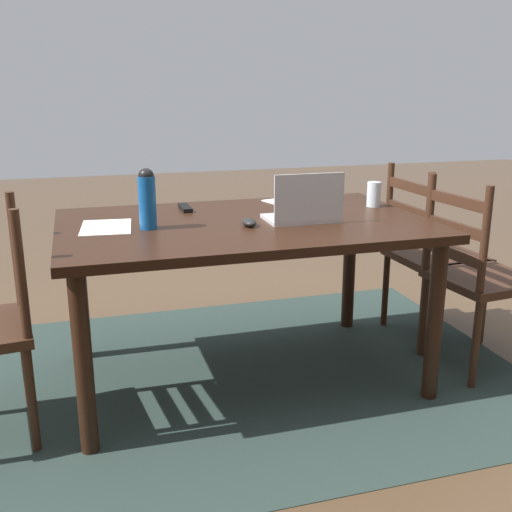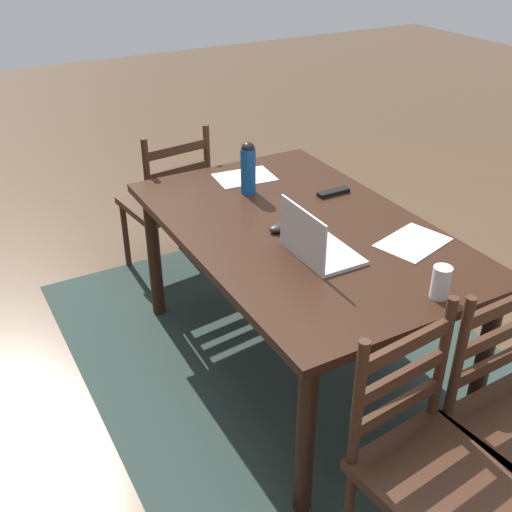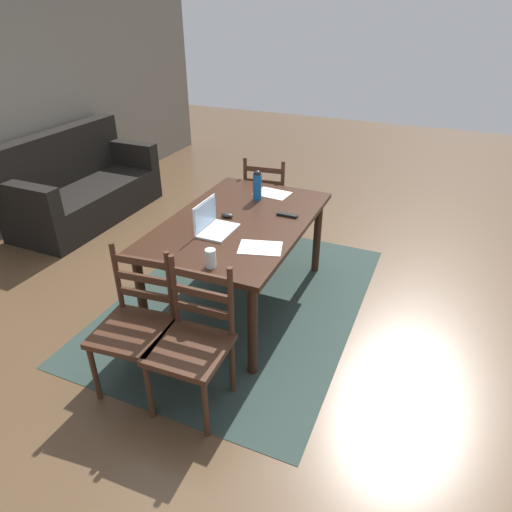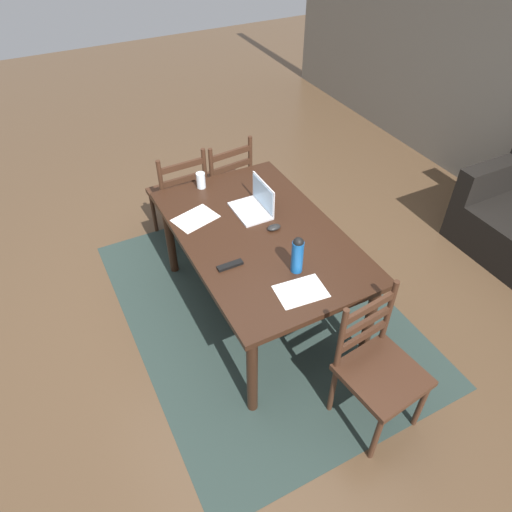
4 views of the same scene
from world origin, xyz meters
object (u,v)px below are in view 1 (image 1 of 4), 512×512
at_px(tv_remote, 185,208).
at_px(laptop, 304,209).
at_px(drinking_glass, 374,194).
at_px(chair_left_near, 430,255).
at_px(chair_left_far, 477,278).
at_px(dining_table, 244,239).
at_px(computer_mouse, 249,222).
at_px(water_bottle, 147,198).

bearing_deg(tv_remote, laptop, 137.45).
distance_m(drinking_glass, tv_remote, 0.95).
bearing_deg(drinking_glass, chair_left_near, -170.13).
relative_size(chair_left_far, chair_left_near, 1.00).
xyz_separation_m(dining_table, chair_left_near, (-1.11, -0.21, -0.22)).
bearing_deg(drinking_glass, laptop, 27.11).
bearing_deg(drinking_glass, dining_table, 10.88).
relative_size(dining_table, chair_left_far, 1.73).
relative_size(dining_table, laptop, 5.11).
distance_m(dining_table, computer_mouse, 0.15).
height_order(dining_table, drinking_glass, drinking_glass).
relative_size(chair_left_near, water_bottle, 3.67).
distance_m(laptop, tv_remote, 0.63).
distance_m(dining_table, chair_left_near, 1.15).
distance_m(chair_left_far, drinking_glass, 0.64).
xyz_separation_m(water_bottle, drinking_glass, (-1.15, -0.17, -0.07)).
bearing_deg(dining_table, chair_left_far, 169.18).
distance_m(chair_left_far, computer_mouse, 1.17).
relative_size(dining_table, chair_left_near, 1.73).
distance_m(dining_table, tv_remote, 0.40).
height_order(dining_table, water_bottle, water_bottle).
xyz_separation_m(chair_left_near, tv_remote, (1.32, -0.12, 0.32)).
distance_m(water_bottle, computer_mouse, 0.45).
height_order(water_bottle, drinking_glass, water_bottle).
height_order(chair_left_near, drinking_glass, chair_left_near).
bearing_deg(dining_table, computer_mouse, 86.47).
height_order(dining_table, chair_left_near, chair_left_near).
bearing_deg(laptop, tv_remote, -42.47).
relative_size(chair_left_near, tv_remote, 5.59).
height_order(chair_left_far, tv_remote, chair_left_far).
bearing_deg(chair_left_far, computer_mouse, -5.38).
bearing_deg(laptop, drinking_glass, -152.89).
relative_size(chair_left_near, laptop, 2.95).
height_order(chair_left_near, water_bottle, water_bottle).
distance_m(dining_table, drinking_glass, 0.74).
height_order(laptop, water_bottle, water_bottle).
bearing_deg(water_bottle, laptop, 174.25).
relative_size(chair_left_near, computer_mouse, 9.50).
bearing_deg(chair_left_near, laptop, 19.61).
bearing_deg(chair_left_near, tv_remote, -5.07).
bearing_deg(chair_left_far, dining_table, -10.82).
bearing_deg(computer_mouse, chair_left_near, -165.11).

